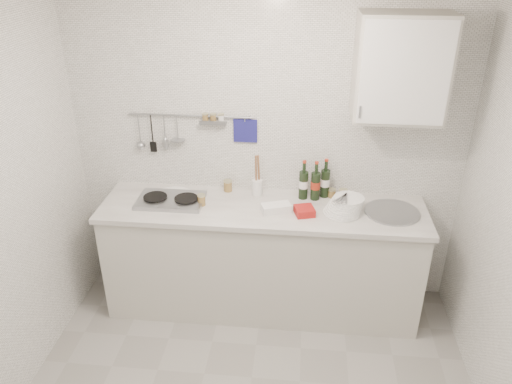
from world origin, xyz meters
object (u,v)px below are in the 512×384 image
wall_cabinet (401,68)px  plate_stack_sink (345,206)px  plate_stack_hob (172,197)px  wine_bottles (315,180)px  utensil_crock (257,185)px

wall_cabinet → plate_stack_sink: (-0.30, -0.15, -0.97)m
plate_stack_hob → plate_stack_sink: 1.31m
wall_cabinet → wine_bottles: wall_cabinet is taller
plate_stack_hob → utensil_crock: (0.64, 0.14, 0.07)m
wall_cabinet → wine_bottles: bearing=173.0°
plate_stack_sink → wall_cabinet: bearing=26.9°
plate_stack_hob → plate_stack_sink: bearing=-3.7°
utensil_crock → wall_cabinet: bearing=-4.4°
wine_bottles → utensil_crock: 0.45m
utensil_crock → plate_stack_hob: bearing=-167.8°
plate_stack_hob → wine_bottles: wine_bottles is taller
wall_cabinet → plate_stack_sink: size_ratio=2.38×
wall_cabinet → utensil_crock: size_ratio=2.06×
wall_cabinet → plate_stack_hob: (-1.60, -0.07, -1.02)m
plate_stack_hob → utensil_crock: size_ratio=0.96×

